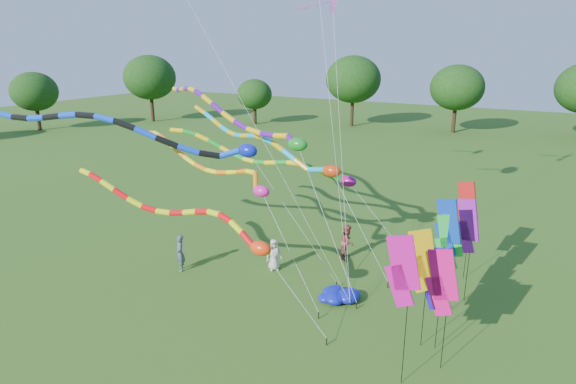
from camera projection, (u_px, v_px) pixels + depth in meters
The scene contains 20 objects.
ground at pixel (249, 340), 18.40m from camera, with size 160.00×160.00×0.00m, color #2A5D18.
tree_ring at pixel (507, 332), 8.97m from camera, with size 114.64×115.06×9.70m.
tube_kite_red at pixel (192, 218), 20.23m from camera, with size 12.58×1.12×5.79m.
tube_kite_orange at pixel (214, 166), 22.90m from camera, with size 12.12×3.34×6.97m.
tube_kite_purple at pixel (237, 116), 25.22m from camera, with size 15.62×6.88×9.12m.
tube_kite_blue at pixel (140, 134), 21.15m from camera, with size 15.45×6.08×8.77m.
tube_kite_cyan at pixel (271, 146), 25.91m from camera, with size 14.24×4.39×7.62m.
tube_kite_green at pixel (279, 162), 27.16m from camera, with size 13.99×1.85×6.56m.
banner_pole_blue_b at pixel (447, 228), 19.26m from camera, with size 1.15×0.34×5.04m.
banner_pole_blue_a at pixel (435, 279), 17.24m from camera, with size 1.16×0.22×4.02m.
banner_pole_green at pixel (449, 242), 19.38m from camera, with size 1.16×0.22×4.43m.
banner_pole_violet at pixel (467, 226), 20.43m from camera, with size 1.11×0.51×4.68m.
banner_pole_red at pixel (466, 207), 22.38m from camera, with size 1.13×0.42×4.86m.
banner_pole_orange at pixel (421, 261), 17.08m from camera, with size 1.11×0.50×4.69m.
banner_pole_magenta_b at pixel (442, 283), 15.96m from camera, with size 1.16×0.13×4.49m.
banner_pole_magenta_a at pixel (402, 272), 14.95m from camera, with size 1.16×0.21×5.31m.
blue_nylon_heap at pixel (338, 293), 21.36m from camera, with size 1.86×1.59×0.60m.
person_a at pixel (274, 255), 23.93m from camera, with size 0.79×0.52×1.62m, color beige.
person_b at pixel (180, 253), 23.83m from camera, with size 0.68×0.44×1.86m, color #465362.
person_c at pixel (347, 242), 25.21m from camera, with size 0.90×0.70×1.85m, color #983737.
Camera 1 is at (9.12, -13.16, 10.78)m, focal length 30.00 mm.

